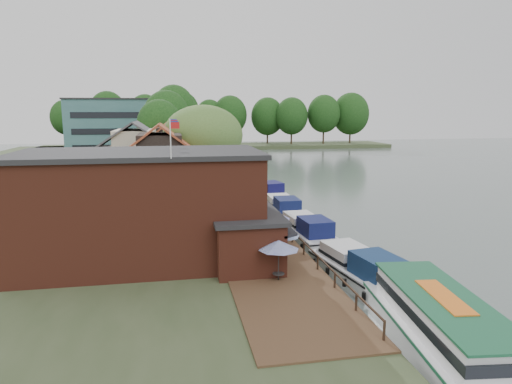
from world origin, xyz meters
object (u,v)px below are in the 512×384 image
umbrella_5 (244,206)px  cottage_a (161,169)px  cottage_b (136,159)px  umbrella_2 (265,238)px  umbrella_0 (279,260)px  cruiser_1 (307,228)px  umbrella_1 (282,246)px  hotel_block (132,128)px  umbrella_4 (249,216)px  cruiser_0 (359,265)px  cottage_c (171,151)px  willow (204,153)px  cruiser_3 (266,189)px  cruiser_2 (283,206)px  tour_boat (449,332)px  swan (443,333)px  umbrella_6 (244,203)px  cruiser_4 (244,178)px  pub (173,206)px  umbrella_3 (276,228)px

umbrella_5 → cottage_a: bearing=145.0°
cottage_b → umbrella_2: cottage_b is taller
umbrella_0 → cruiser_1: size_ratio=0.24×
cottage_a → umbrella_1: bearing=-66.2°
hotel_block → umbrella_4: size_ratio=10.69×
cruiser_0 → umbrella_0: bearing=-176.1°
cottage_c → willow: bearing=-76.0°
umbrella_4 → cruiser_3: umbrella_4 is taller
umbrella_0 → umbrella_5: (0.40, 15.14, 0.00)m
umbrella_2 → hotel_block: bearing=101.1°
cottage_a → cruiser_2: 12.71m
tour_boat → swan: tour_boat is taller
cruiser_0 → cottage_a: bearing=114.4°
umbrella_6 → cruiser_1: 7.43m
swan → hotel_block: bearing=104.1°
cruiser_3 → cottage_c: bearing=130.2°
umbrella_1 → umbrella_4: 8.85m
cottage_a → tour_boat: (12.47, -28.45, -3.83)m
cottage_b → cruiser_4: bearing=32.9°
hotel_block → cottage_a: size_ratio=2.95×
pub → swan: (12.62, -11.33, -4.43)m
pub → cottage_b: cottage_b is taller
cottage_c → umbrella_1: (6.77, -36.63, -2.96)m
umbrella_0 → umbrella_3: (1.57, 7.26, 0.00)m
cottage_b → cruiser_3: 15.95m
umbrella_5 → cruiser_1: size_ratio=0.24×
umbrella_1 → umbrella_2: (-0.73, 2.05, 0.00)m
pub → cruiser_0: (11.42, -4.02, -3.44)m
willow → umbrella_4: (2.67, -13.81, -3.93)m
pub → cottage_a: bearing=93.8°
umbrella_6 → cruiser_4: 22.94m
umbrella_4 → pub: bearing=-134.9°
pub → hotel_block: 71.49m
cottage_b → umbrella_5: (10.30, -15.12, -2.96)m
umbrella_6 → tour_boat: size_ratio=0.18×
hotel_block → umbrella_5: hotel_block is taller
umbrella_3 → umbrella_6: 9.59m
umbrella_5 → cruiser_3: 15.77m
pub → umbrella_5: bearing=57.5°
cottage_a → umbrella_3: (8.48, -13.00, -2.96)m
umbrella_0 → cruiser_4: umbrella_0 is taller
umbrella_4 → umbrella_5: size_ratio=1.00×
umbrella_4 → umbrella_6: same height
cottage_a → umbrella_5: 9.40m
umbrella_3 → umbrella_6: size_ratio=1.00×
cottage_c → umbrella_1: size_ratio=3.58×
cruiser_0 → cruiser_4: cruiser_0 is taller
cottage_b → umbrella_3: (11.48, -23.00, -2.96)m
cruiser_0 → cruiser_4: bearing=83.1°
cruiser_1 → cruiser_2: 8.72m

